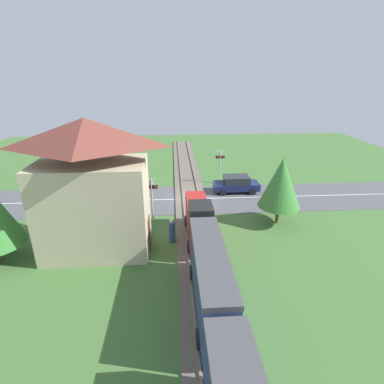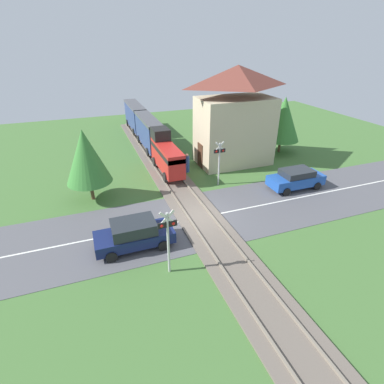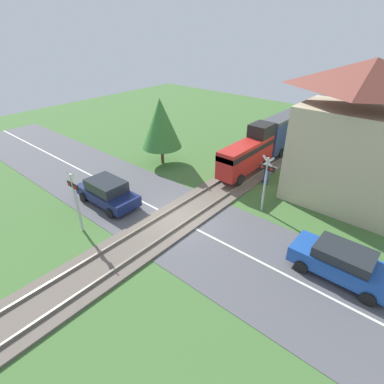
% 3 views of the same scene
% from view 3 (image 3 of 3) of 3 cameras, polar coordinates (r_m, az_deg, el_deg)
% --- Properties ---
extents(ground_plane, '(60.00, 60.00, 0.00)m').
position_cam_3_polar(ground_plane, '(16.94, -2.94, -5.23)').
color(ground_plane, '#426B33').
extents(road_surface, '(48.00, 6.40, 0.02)m').
position_cam_3_polar(road_surface, '(16.93, -2.94, -5.20)').
color(road_surface, '#515156').
rests_on(road_surface, ground_plane).
extents(track_bed, '(2.80, 48.00, 0.24)m').
position_cam_3_polar(track_bed, '(16.90, -2.95, -5.04)').
color(track_bed, '#665B51').
rests_on(track_bed, ground_plane).
extents(train, '(1.58, 19.43, 3.18)m').
position_cam_3_polar(train, '(27.27, 18.39, 11.64)').
color(train, red).
rests_on(train, track_bed).
extents(car_near_crossing, '(4.17, 1.93, 1.57)m').
position_cam_3_polar(car_near_crossing, '(18.64, -15.85, 0.03)').
color(car_near_crossing, '#141E4C').
rests_on(car_near_crossing, ground_plane).
extents(car_far_side, '(4.17, 1.86, 1.49)m').
position_cam_3_polar(car_far_side, '(14.55, 26.64, -11.89)').
color(car_far_side, '#1E4CA8').
rests_on(car_far_side, ground_plane).
extents(crossing_signal_west_approach, '(0.90, 0.18, 3.45)m').
position_cam_3_polar(crossing_signal_west_approach, '(16.00, -21.39, -0.49)').
color(crossing_signal_west_approach, '#B7B7B7').
rests_on(crossing_signal_west_approach, ground_plane).
extents(crossing_signal_east_approach, '(0.90, 0.18, 3.45)m').
position_cam_3_polar(crossing_signal_east_approach, '(17.13, 13.88, 2.84)').
color(crossing_signal_east_approach, '#B7B7B7').
rests_on(crossing_signal_east_approach, ground_plane).
extents(station_building, '(6.77, 4.09, 8.20)m').
position_cam_3_polar(station_building, '(18.93, 28.56, 8.60)').
color(station_building, '#C6B793').
rests_on(station_building, ground_plane).
extents(pedestrian_by_station, '(0.40, 0.40, 1.63)m').
position_cam_3_polar(pedestrian_by_station, '(20.88, 14.04, 3.42)').
color(pedestrian_by_station, '#2D4C8E').
rests_on(pedestrian_by_station, ground_plane).
extents(tree_roadside_hedge, '(3.02, 3.02, 4.99)m').
position_cam_3_polar(tree_roadside_hedge, '(22.65, -5.98, 12.86)').
color(tree_roadside_hedge, brown).
rests_on(tree_roadside_hedge, ground_plane).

